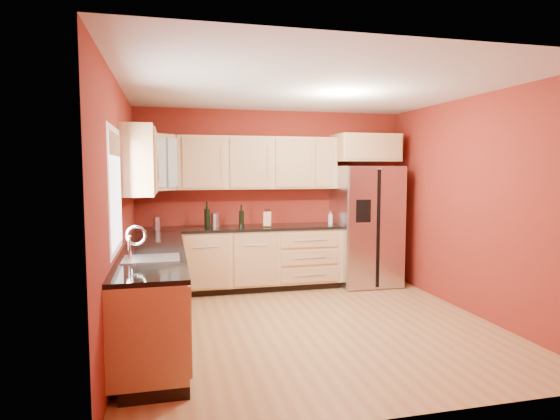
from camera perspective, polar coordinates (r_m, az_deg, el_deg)
The scene contains 23 objects.
floor at distance 5.37m, azimuth 3.93°, elevation -13.85°, with size 4.00×4.00×0.00m, color #9E6A3D.
ceiling at distance 5.16m, azimuth 4.11°, elevation 14.65°, with size 4.00×4.00×0.00m, color silver.
wall_back at distance 7.03m, azimuth -0.88°, elevation 1.46°, with size 4.00×0.04×2.60m, color maroon.
wall_front at distance 3.26m, azimuth 14.65°, elevation -2.82°, with size 4.00×0.04×2.60m, color maroon.
wall_left at distance 4.89m, azimuth -18.93°, elevation -0.37°, with size 0.04×4.00×2.60m, color maroon.
wall_right at distance 6.01m, azimuth 22.51°, elevation 0.47°, with size 0.04×4.00×2.60m, color maroon.
base_cabinets_back at distance 6.75m, azimuth -4.90°, elevation -6.08°, with size 2.90×0.60×0.88m, color tan.
base_cabinets_left at distance 5.02m, azimuth -15.19°, elevation -10.12°, with size 0.60×2.80×0.88m, color tan.
countertop_back at distance 6.66m, azimuth -4.92°, elevation -2.21°, with size 2.90×0.62×0.04m, color black.
countertop_left at distance 4.92m, azimuth -15.19°, elevation -4.94°, with size 0.62×2.80×0.04m, color black.
upper_cabinets_back at distance 6.81m, azimuth -2.65°, elevation 5.76°, with size 2.30×0.33×0.75m, color tan.
upper_cabinets_left at distance 5.58m, azimuth -16.69°, elevation 5.72°, with size 0.33×1.35×0.75m, color tan.
corner_upper_cabinet at distance 6.52m, azimuth -14.78°, elevation 5.63°, with size 0.62×0.33×0.75m, color tan.
over_fridge_cabinet at distance 7.16m, azimuth 10.34°, elevation 7.44°, with size 0.92×0.60×0.40m, color tan.
refrigerator at distance 7.14m, azimuth 10.44°, elevation -1.88°, with size 0.90×0.75×1.78m, color silver.
window at distance 4.38m, azimuth -19.38°, elevation 2.30°, with size 0.03×0.90×1.00m, color white.
sink_faucet at distance 4.40m, azimuth -15.43°, elevation -3.86°, with size 0.50×0.42×0.30m, color silver, non-canonical shape.
canister_left at distance 6.63m, azimuth -7.89°, elevation -1.24°, with size 0.12×0.12×0.20m, color silver.
canister_right at distance 6.55m, azimuth -14.79°, elevation -1.56°, with size 0.10×0.10×0.17m, color silver.
wine_bottle_a at distance 6.63m, azimuth -4.72°, elevation -0.71°, with size 0.07×0.07×0.32m, color black, non-canonical shape.
wine_bottle_b at distance 6.61m, azimuth -8.87°, elevation -0.56°, with size 0.08×0.08×0.36m, color black, non-canonical shape.
knife_block at distance 6.65m, azimuth -1.55°, elevation -1.13°, with size 0.10×0.10×0.21m, color tan.
soap_dispenser at distance 6.96m, azimuth 6.17°, elevation -0.96°, with size 0.06×0.06×0.19m, color silver.
Camera 1 is at (-1.53, -4.85, 1.73)m, focal length 30.00 mm.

